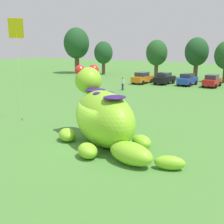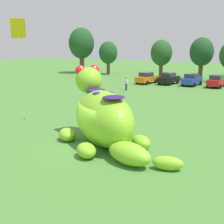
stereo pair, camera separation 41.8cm
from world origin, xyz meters
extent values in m
plane|color=#4C8438|center=(0.00, 0.00, 0.00)|extent=(160.00, 160.00, 0.00)
ellipsoid|color=#8CD12D|center=(0.66, 0.99, 1.65)|extent=(6.50, 5.80, 3.31)
ellipsoid|color=#8CD12D|center=(-1.38, 2.43, 3.66)|extent=(2.58, 2.53, 1.75)
sphere|color=red|center=(-1.87, 2.19, 4.32)|extent=(0.70, 0.70, 0.70)
sphere|color=red|center=(-1.31, 2.97, 4.32)|extent=(0.70, 0.70, 0.70)
ellipsoid|color=navy|center=(-0.42, 1.75, 3.18)|extent=(1.63, 1.69, 0.22)
ellipsoid|color=navy|center=(0.66, 0.99, 3.18)|extent=(1.63, 1.69, 0.22)
ellipsoid|color=navy|center=(1.87, 0.14, 3.18)|extent=(1.63, 1.69, 0.22)
ellipsoid|color=#8CD12D|center=(-1.72, 0.42, 0.40)|extent=(1.74, 1.64, 0.81)
ellipsoid|color=#8CD12D|center=(0.40, 3.42, 0.40)|extent=(1.74, 1.64, 0.81)
ellipsoid|color=#8CD12D|center=(1.01, -1.33, 0.40)|extent=(1.74, 1.64, 0.81)
ellipsoid|color=#8CD12D|center=(2.96, 1.44, 0.40)|extent=(1.74, 1.64, 0.81)
ellipsoid|color=#8CD12D|center=(3.43, -0.96, 0.58)|extent=(2.90, 1.97, 1.16)
ellipsoid|color=#8CD12D|center=(5.40, -0.64, 0.35)|extent=(1.65, 1.11, 0.71)
cube|color=orange|center=(-8.61, 27.89, 0.72)|extent=(2.12, 4.25, 0.80)
cube|color=#2D333D|center=(-8.63, 27.75, 1.42)|extent=(1.69, 2.11, 0.60)
cylinder|color=black|center=(-9.33, 29.25, 0.32)|extent=(0.31, 0.66, 0.64)
cylinder|color=black|center=(-7.64, 29.07, 0.32)|extent=(0.31, 0.66, 0.64)
cylinder|color=black|center=(-9.59, 26.72, 0.32)|extent=(0.31, 0.66, 0.64)
cylinder|color=black|center=(-7.90, 26.54, 0.32)|extent=(0.31, 0.66, 0.64)
cube|color=black|center=(-5.49, 28.95, 0.72)|extent=(2.25, 4.30, 0.80)
cube|color=#2D333D|center=(-5.51, 28.80, 1.42)|extent=(1.76, 2.16, 0.60)
cylinder|color=black|center=(-6.15, 30.33, 0.32)|extent=(0.33, 0.67, 0.64)
cylinder|color=black|center=(-4.47, 30.09, 0.32)|extent=(0.33, 0.67, 0.64)
cylinder|color=black|center=(-6.51, 27.81, 0.32)|extent=(0.33, 0.67, 0.64)
cylinder|color=black|center=(-4.82, 27.58, 0.32)|extent=(0.33, 0.67, 0.64)
cube|color=#2347B7|center=(-2.10, 29.26, 0.72)|extent=(2.10, 4.25, 0.80)
cube|color=#2D333D|center=(-2.11, 29.11, 1.42)|extent=(1.69, 2.11, 0.60)
cylinder|color=black|center=(-2.81, 30.61, 0.32)|extent=(0.30, 0.66, 0.64)
cylinder|color=black|center=(-1.12, 30.44, 0.32)|extent=(0.30, 0.66, 0.64)
cylinder|color=black|center=(-3.07, 28.08, 0.32)|extent=(0.30, 0.66, 0.64)
cylinder|color=black|center=(-1.38, 27.91, 0.32)|extent=(0.30, 0.66, 0.64)
cube|color=red|center=(1.33, 29.40, 0.72)|extent=(1.89, 4.18, 0.80)
cube|color=#2D333D|center=(1.32, 29.25, 1.42)|extent=(1.59, 2.04, 0.60)
cylinder|color=black|center=(0.54, 30.71, 0.32)|extent=(0.27, 0.65, 0.64)
cylinder|color=black|center=(2.24, 30.63, 0.32)|extent=(0.27, 0.65, 0.64)
cylinder|color=black|center=(0.42, 28.17, 0.32)|extent=(0.27, 0.65, 0.64)
cylinder|color=black|center=(2.11, 28.09, 0.32)|extent=(0.27, 0.65, 0.64)
cylinder|color=brown|center=(-26.48, 35.83, 1.58)|extent=(0.90, 0.90, 3.16)
ellipsoid|color=#1E4C23|center=(-26.48, 35.83, 5.94)|extent=(5.05, 5.05, 6.06)
cylinder|color=brown|center=(-20.54, 36.30, 1.11)|extent=(0.63, 0.63, 2.22)
ellipsoid|color=#1E4C23|center=(-20.54, 36.30, 4.17)|extent=(3.55, 3.55, 4.26)
cylinder|color=brown|center=(-9.59, 36.05, 1.16)|extent=(0.66, 0.66, 2.31)
ellipsoid|color=#235623|center=(-9.59, 36.05, 4.35)|extent=(3.70, 3.70, 4.44)
cylinder|color=brown|center=(-2.98, 37.17, 1.22)|extent=(0.70, 0.70, 2.44)
ellipsoid|color=#1E4C23|center=(-2.98, 37.17, 4.59)|extent=(3.91, 3.91, 4.69)
cylinder|color=#2D334C|center=(-8.17, 20.52, 0.44)|extent=(0.26, 0.26, 0.88)
cube|color=white|center=(-8.17, 20.52, 1.18)|extent=(0.38, 0.22, 0.60)
sphere|color=brown|center=(-8.17, 20.52, 1.60)|extent=(0.22, 0.22, 0.22)
cylinder|color=brown|center=(-8.11, 2.82, 0.07)|extent=(0.06, 0.06, 0.15)
cylinder|color=silver|center=(-8.11, 2.82, 3.65)|extent=(0.01, 0.01, 7.01)
cube|color=yellow|center=(-8.11, 2.82, 7.16)|extent=(1.13, 1.13, 1.44)
cylinder|color=yellow|center=(-8.11, 2.82, 6.26)|extent=(0.03, 0.03, 1.20)
camera|label=1|loc=(9.70, -14.06, 6.12)|focal=48.22mm
camera|label=2|loc=(10.06, -13.85, 6.12)|focal=48.22mm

